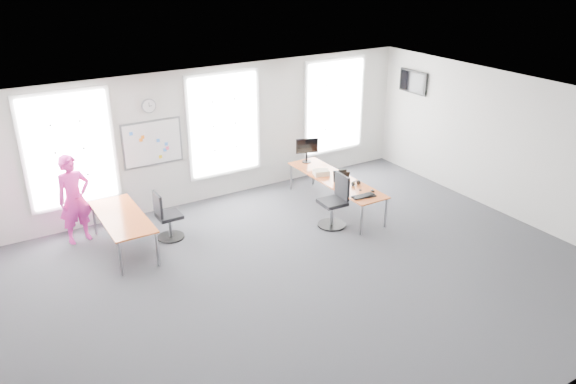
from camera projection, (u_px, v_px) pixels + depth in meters
floor at (310, 276)px, 9.87m from camera, size 10.00×10.00×0.00m
ceiling at (313, 110)px, 8.67m from camera, size 10.00×10.00×0.00m
wall_back at (211, 135)px, 12.40m from camera, size 10.00×0.00×10.00m
wall_front at (513, 326)px, 6.13m from camera, size 10.00×0.00×10.00m
wall_right at (512, 147)px, 11.65m from camera, size 0.00×10.00×10.00m
window_left at (69, 150)px, 10.86m from camera, size 1.60×0.06×2.20m
window_mid at (224, 124)px, 12.44m from camera, size 1.60×0.06×2.20m
window_right at (334, 106)px, 13.87m from camera, size 1.60×0.06×2.20m
desk_right at (335, 181)px, 12.24m from camera, size 0.74×2.79×0.68m
desk_left at (122, 219)px, 10.48m from camera, size 0.78×1.95×0.71m
chair_right at (335, 204)px, 11.49m from camera, size 0.58×0.58×1.09m
chair_left at (166, 218)px, 10.97m from camera, size 0.53×0.53×1.00m
person at (74, 199)px, 10.73m from camera, size 0.71×0.54×1.77m
whiteboard at (153, 143)px, 11.71m from camera, size 1.20×0.03×0.90m
wall_clock at (149, 106)px, 11.39m from camera, size 0.30×0.04×0.30m
tv at (413, 82)px, 13.65m from camera, size 0.06×0.90×0.55m
keyboard at (364, 196)px, 11.32m from camera, size 0.52×0.26×0.02m
mouse at (373, 191)px, 11.56m from camera, size 0.09×0.12×0.04m
lens_cap at (360, 190)px, 11.63m from camera, size 0.08×0.08×0.01m
headphones at (356, 183)px, 11.86m from camera, size 0.18×0.10×0.11m
laptop_sleeve at (341, 177)px, 12.00m from camera, size 0.32×0.24×0.25m
paper_stack at (321, 173)px, 12.40m from camera, size 0.39×0.33×0.11m
monitor at (307, 148)px, 13.01m from camera, size 0.50×0.22×0.58m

